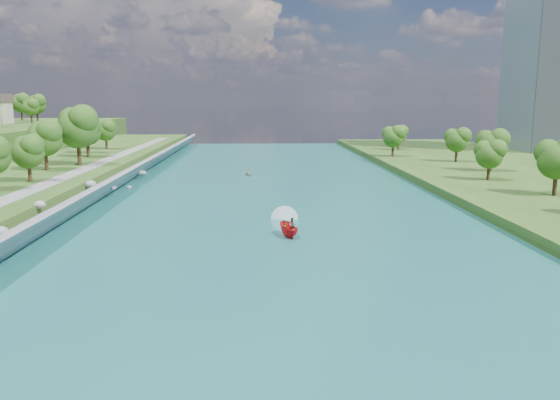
{
  "coord_description": "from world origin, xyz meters",
  "views": [
    {
      "loc": [
        -2.02,
        -59.64,
        15.33
      ],
      "look_at": [
        0.94,
        11.03,
        2.5
      ],
      "focal_mm": 35.0,
      "sensor_mm": 36.0,
      "label": 1
    }
  ],
  "objects": [
    {
      "name": "trees_ridge",
      "position": [
        -72.96,
        97.83,
        14.2
      ],
      "size": [
        18.21,
        64.63,
        10.93
      ],
      "color": "#2F5215",
      "rests_on": "ridge_west"
    },
    {
      "name": "riverside_path",
      "position": [
        -32.5,
        20.0,
        3.55
      ],
      "size": [
        3.0,
        200.0,
        0.1
      ],
      "primitive_type": "cube",
      "color": "gray",
      "rests_on": "berm_west"
    },
    {
      "name": "trees_east",
      "position": [
        39.47,
        22.52,
        6.24
      ],
      "size": [
        18.12,
        144.15,
        10.57
      ],
      "color": "#2F5215",
      "rests_on": "berm_east"
    },
    {
      "name": "raft",
      "position": [
        -3.91,
        53.58,
        0.45
      ],
      "size": [
        2.67,
        3.11,
        1.56
      ],
      "rotation": [
        0.0,
        0.0,
        0.35
      ],
      "color": "gray",
      "rests_on": "river_water"
    },
    {
      "name": "office_tower",
      "position": [
        82.5,
        95.0,
        30.0
      ],
      "size": [
        22.0,
        22.0,
        60.0
      ],
      "primitive_type": "cube",
      "color": "gray",
      "rests_on": "ground"
    },
    {
      "name": "ground",
      "position": [
        0.0,
        0.0,
        0.0
      ],
      "size": [
        260.0,
        260.0,
        0.0
      ],
      "primitive_type": "plane",
      "color": "#2D5119",
      "rests_on": "ground"
    },
    {
      "name": "motorboat",
      "position": [
        1.5,
        2.52,
        0.81
      ],
      "size": [
        3.6,
        19.04,
        2.01
      ],
      "rotation": [
        0.0,
        0.0,
        3.36
      ],
      "color": "red",
      "rests_on": "river_water"
    },
    {
      "name": "riprap_bank",
      "position": [
        -25.86,
        19.3,
        1.81
      ],
      "size": [
        4.04,
        236.0,
        4.22
      ],
      "color": "slate",
      "rests_on": "ground"
    },
    {
      "name": "river_water",
      "position": [
        0.0,
        20.0,
        0.05
      ],
      "size": [
        55.0,
        240.0,
        0.1
      ],
      "primitive_type": "cube",
      "color": "#1A6564",
      "rests_on": "ground"
    }
  ]
}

